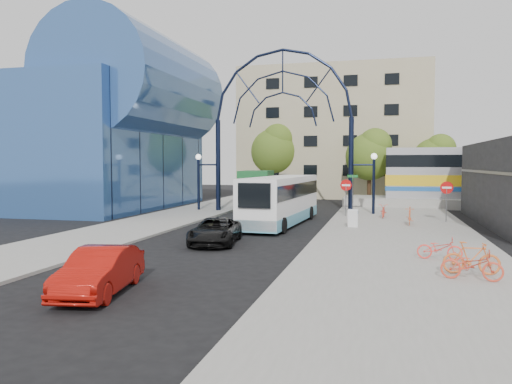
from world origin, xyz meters
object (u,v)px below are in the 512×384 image
(stop_sign, at_px, (346,189))
(bike_far_c, at_px, (472,265))
(tree_north_c, at_px, (436,157))
(black_suv, at_px, (215,231))
(red_sedan, at_px, (100,271))
(bike_near_b, at_px, (410,216))
(tree_north_a, at_px, (371,154))
(tree_north_b, at_px, (276,149))
(bike_far_a, at_px, (440,248))
(green_truck, at_px, (258,190))
(do_not_enter_sign, at_px, (447,192))
(gateway_arch, at_px, (283,97))
(city_bus, at_px, (281,200))
(bike_far_b, at_px, (471,258))
(sandwich_board, at_px, (353,216))
(street_name_sign, at_px, (352,186))
(bike_near_a, at_px, (384,211))

(stop_sign, relative_size, bike_far_c, 1.39)
(tree_north_c, relative_size, black_suv, 1.51)
(red_sedan, bearing_deg, tree_north_c, 61.84)
(bike_near_b, bearing_deg, tree_north_a, 102.13)
(tree_north_b, xyz_separation_m, bike_far_a, (13.14, -32.70, -4.72))
(tree_north_a, height_order, green_truck, tree_north_a)
(do_not_enter_sign, height_order, bike_near_b, do_not_enter_sign)
(do_not_enter_sign, bearing_deg, stop_sign, 162.12)
(gateway_arch, bearing_deg, city_bus, -79.39)
(gateway_arch, distance_m, green_truck, 7.64)
(red_sedan, distance_m, bike_far_b, 11.53)
(gateway_arch, relative_size, bike_far_a, 8.46)
(stop_sign, height_order, do_not_enter_sign, stop_sign)
(do_not_enter_sign, relative_size, bike_far_c, 1.38)
(do_not_enter_sign, distance_m, tree_north_a, 16.86)
(bike_far_a, bearing_deg, do_not_enter_sign, -2.55)
(gateway_arch, height_order, green_truck, gateway_arch)
(sandwich_board, bearing_deg, bike_near_b, 32.63)
(red_sedan, xyz_separation_m, bike_far_b, (10.56, 4.65, -0.00))
(tree_north_b, bearing_deg, tree_north_c, -7.12)
(black_suv, relative_size, red_sedan, 1.08)
(black_suv, bearing_deg, stop_sign, 60.40)
(gateway_arch, relative_size, sandwich_board, 13.80)
(stop_sign, distance_m, tree_north_b, 20.18)
(tree_north_c, distance_m, red_sedan, 39.99)
(street_name_sign, height_order, city_bus, street_name_sign)
(tree_north_c, height_order, bike_near_b, tree_north_c)
(tree_north_b, xyz_separation_m, bike_far_c, (13.72, -35.95, -4.67))
(bike_far_a, bearing_deg, bike_far_b, -158.35)
(sandwich_board, xyz_separation_m, black_suv, (-5.84, -6.70, -0.15))
(bike_near_a, relative_size, bike_far_b, 0.98)
(gateway_arch, bearing_deg, black_suv, -90.92)
(street_name_sign, bearing_deg, do_not_enter_sign, -24.16)
(sandwich_board, relative_size, tree_north_a, 0.14)
(sandwich_board, xyz_separation_m, bike_near_b, (3.16, 2.02, -0.11))
(green_truck, height_order, bike_far_c, green_truck)
(green_truck, bearing_deg, sandwich_board, -57.33)
(sandwich_board, height_order, green_truck, green_truck)
(tree_north_b, height_order, bike_near_b, tree_north_b)
(tree_north_a, bearing_deg, bike_near_b, -81.63)
(green_truck, bearing_deg, tree_north_a, 43.67)
(gateway_arch, distance_m, red_sedan, 25.11)
(do_not_enter_sign, relative_size, tree_north_c, 0.38)
(sandwich_board, xyz_separation_m, tree_north_c, (6.52, 21.95, 3.53))
(tree_north_c, height_order, bike_near_a, tree_north_c)
(bike_far_b, bearing_deg, tree_north_a, 6.69)
(tree_north_c, bearing_deg, bike_far_b, -93.71)
(bike_far_b, bearing_deg, do_not_enter_sign, -4.23)
(tree_north_b, bearing_deg, do_not_enter_sign, -53.26)
(stop_sign, xyz_separation_m, bike_far_c, (5.05, -18.02, -1.40))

